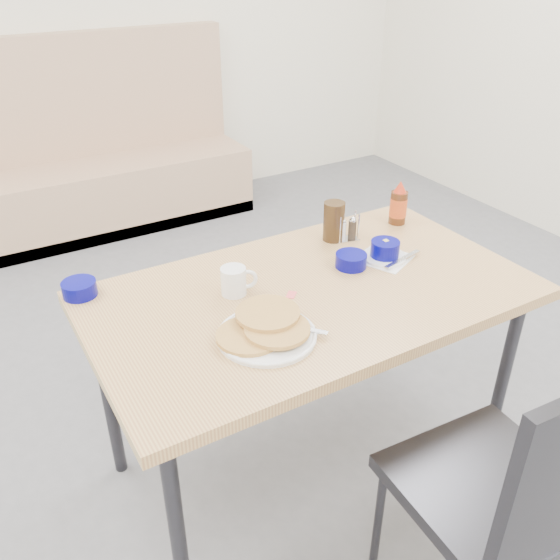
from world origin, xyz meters
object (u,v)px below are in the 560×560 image
creamer_bowl (79,289)px  grits_setting (385,251)px  diner_chair (522,488)px  condiment_caddy (347,231)px  syrup_bottle (398,205)px  amber_tumbler (334,221)px  booth_bench (104,174)px  butter_bowl (351,260)px  coffee_mug (235,281)px  dining_table (311,306)px  pancake_plate (266,330)px

creamer_bowl → grits_setting: bearing=-16.8°
diner_chair → condiment_caddy: bearing=82.0°
creamer_bowl → syrup_bottle: size_ratio=0.62×
amber_tumbler → condiment_caddy: bearing=-32.8°
booth_bench → butter_bowl: bearing=-85.4°
coffee_mug → condiment_caddy: bearing=14.0°
grits_setting → creamer_bowl: (-0.97, 0.29, -0.01)m
condiment_caddy → booth_bench: bearing=111.5°
booth_bench → syrup_bottle: booth_bench is taller
dining_table → grits_setting: bearing=8.0°
coffee_mug → butter_bowl: 0.42m
pancake_plate → creamer_bowl: bearing=129.0°
amber_tumbler → dining_table: bearing=-135.4°
dining_table → pancake_plate: bearing=-149.5°
booth_bench → creamer_bowl: bearing=-106.3°
coffee_mug → syrup_bottle: 0.80m
diner_chair → coffee_mug: bearing=113.3°
syrup_bottle → amber_tumbler: bearing=178.7°
dining_table → coffee_mug: coffee_mug is taller
diner_chair → grits_setting: (0.23, 0.83, 0.21)m
coffee_mug → creamer_bowl: coffee_mug is taller
booth_bench → creamer_bowl: (-0.64, -2.19, 0.43)m
syrup_bottle → dining_table: bearing=-155.6°
diner_chair → condiment_caddy: 1.06m
grits_setting → syrup_bottle: 0.32m
booth_bench → creamer_bowl: 2.33m
diner_chair → condiment_caddy: size_ratio=9.56×
amber_tumbler → creamer_bowl: bearing=175.2°
coffee_mug → syrup_bottle: (0.78, 0.15, 0.03)m
pancake_plate → coffee_mug: (0.03, 0.25, 0.03)m
creamer_bowl → syrup_bottle: (1.21, -0.08, 0.05)m
coffee_mug → butter_bowl: coffee_mug is taller
booth_bench → amber_tumbler: 2.34m
booth_bench → butter_bowl: size_ratio=17.88×
creamer_bowl → coffee_mug: bearing=-29.1°
dining_table → creamer_bowl: size_ratio=13.12×
coffee_mug → syrup_bottle: size_ratio=0.67×
creamer_bowl → amber_tumbler: bearing=-4.8°
coffee_mug → grits_setting: (0.55, -0.06, -0.02)m
creamer_bowl → diner_chair: bearing=-56.4°
dining_table → syrup_bottle: 0.64m
grits_setting → creamer_bowl: 1.02m
dining_table → coffee_mug: size_ratio=12.20×
pancake_plate → butter_bowl: (0.45, 0.21, 0.00)m
pancake_plate → booth_bench: bearing=84.7°
diner_chair → creamer_bowl: diner_chair is taller
grits_setting → amber_tumbler: 0.23m
dining_table → butter_bowl: size_ratio=13.18×
booth_bench → coffee_mug: bearing=-95.1°
diner_chair → amber_tumbler: bearing=84.5°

